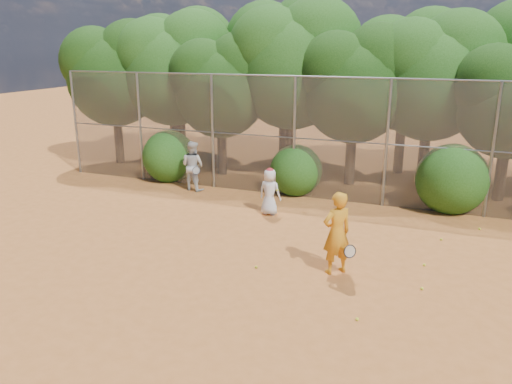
% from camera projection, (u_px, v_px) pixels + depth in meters
% --- Properties ---
extents(ground, '(80.00, 80.00, 0.00)m').
position_uv_depth(ground, '(257.00, 272.00, 11.39)').
color(ground, '#AC5E27').
rests_on(ground, ground).
extents(fence_back, '(20.05, 0.09, 4.03)m').
position_uv_depth(fence_back, '(320.00, 138.00, 16.20)').
color(fence_back, gray).
rests_on(fence_back, ground).
extents(tree_0, '(4.38, 3.81, 6.00)m').
position_uv_depth(tree_0, '(115.00, 70.00, 20.72)').
color(tree_0, black).
rests_on(tree_0, ground).
extents(tree_1, '(4.64, 4.03, 6.35)m').
position_uv_depth(tree_1, '(174.00, 65.00, 20.24)').
color(tree_1, black).
rests_on(tree_1, ground).
extents(tree_2, '(3.99, 3.47, 5.47)m').
position_uv_depth(tree_2, '(222.00, 82.00, 18.91)').
color(tree_2, black).
rests_on(tree_2, ground).
extents(tree_3, '(4.89, 4.26, 6.70)m').
position_uv_depth(tree_3, '(294.00, 60.00, 18.70)').
color(tree_3, black).
rests_on(tree_3, ground).
extents(tree_4, '(4.19, 3.64, 5.73)m').
position_uv_depth(tree_4, '(356.00, 81.00, 17.48)').
color(tree_4, black).
rests_on(tree_4, ground).
extents(tree_5, '(4.51, 3.92, 6.17)m').
position_uv_depth(tree_5, '(433.00, 72.00, 17.25)').
color(tree_5, black).
rests_on(tree_5, ground).
extents(tree_9, '(4.83, 4.20, 6.62)m').
position_uv_depth(tree_9, '(180.00, 59.00, 22.59)').
color(tree_9, black).
rests_on(tree_9, ground).
extents(tree_10, '(5.15, 4.48, 7.06)m').
position_uv_depth(tree_10, '(287.00, 53.00, 20.95)').
color(tree_10, black).
rests_on(tree_10, ground).
extents(tree_11, '(4.64, 4.03, 6.35)m').
position_uv_depth(tree_11, '(408.00, 66.00, 18.99)').
color(tree_11, black).
rests_on(tree_11, ground).
extents(bush_0, '(2.00, 2.00, 2.00)m').
position_uv_depth(bush_0, '(169.00, 154.00, 18.81)').
color(bush_0, '#1C4A12').
rests_on(bush_0, ground).
extents(bush_1, '(1.80, 1.80, 1.80)m').
position_uv_depth(bush_1, '(296.00, 168.00, 17.11)').
color(bush_1, '#1C4A12').
rests_on(bush_1, ground).
extents(bush_2, '(2.20, 2.20, 2.20)m').
position_uv_depth(bush_2, '(452.00, 176.00, 15.32)').
color(bush_2, '#1C4A12').
rests_on(bush_2, ground).
extents(player_yellow, '(0.91, 0.81, 1.91)m').
position_uv_depth(player_yellow, '(337.00, 233.00, 11.09)').
color(player_yellow, orange).
rests_on(player_yellow, ground).
extents(player_teen, '(0.74, 0.52, 1.44)m').
position_uv_depth(player_teen, '(270.00, 191.00, 15.04)').
color(player_teen, silver).
rests_on(player_teen, ground).
extents(player_white, '(0.95, 0.79, 1.76)m').
position_uv_depth(player_white, '(193.00, 166.00, 17.53)').
color(player_white, silver).
rests_on(player_white, ground).
extents(ball_0, '(0.07, 0.07, 0.07)m').
position_uv_depth(ball_0, '(422.00, 289.00, 10.54)').
color(ball_0, yellow).
rests_on(ball_0, ground).
extents(ball_1, '(0.07, 0.07, 0.07)m').
position_uv_depth(ball_1, '(441.00, 239.00, 13.18)').
color(ball_1, yellow).
rests_on(ball_1, ground).
extents(ball_2, '(0.07, 0.07, 0.07)m').
position_uv_depth(ball_2, '(357.00, 319.00, 9.36)').
color(ball_2, yellow).
rests_on(ball_2, ground).
extents(ball_3, '(0.07, 0.07, 0.07)m').
position_uv_depth(ball_3, '(424.00, 265.00, 11.67)').
color(ball_3, yellow).
rests_on(ball_3, ground).
extents(ball_4, '(0.07, 0.07, 0.07)m').
position_uv_depth(ball_4, '(256.00, 267.00, 11.55)').
color(ball_4, yellow).
rests_on(ball_4, ground).
extents(ball_5, '(0.07, 0.07, 0.07)m').
position_uv_depth(ball_5, '(479.00, 229.00, 13.93)').
color(ball_5, yellow).
rests_on(ball_5, ground).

